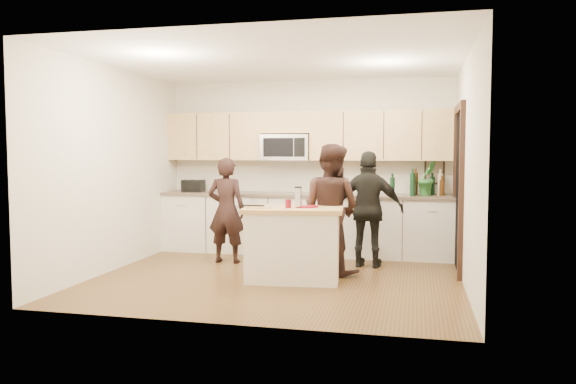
% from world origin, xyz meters
% --- Properties ---
extents(floor, '(4.50, 4.50, 0.00)m').
position_xyz_m(floor, '(0.00, 0.00, 0.00)').
color(floor, brown).
rests_on(floor, ground).
extents(room_shell, '(4.52, 4.02, 2.71)m').
position_xyz_m(room_shell, '(0.00, 0.00, 1.73)').
color(room_shell, beige).
rests_on(room_shell, ground).
extents(back_cabinetry, '(4.50, 0.66, 0.94)m').
position_xyz_m(back_cabinetry, '(0.00, 1.69, 0.47)').
color(back_cabinetry, silver).
rests_on(back_cabinetry, ground).
extents(upper_cabinetry, '(4.50, 0.33, 0.75)m').
position_xyz_m(upper_cabinetry, '(0.03, 1.83, 1.84)').
color(upper_cabinetry, tan).
rests_on(upper_cabinetry, ground).
extents(microwave, '(0.76, 0.41, 0.40)m').
position_xyz_m(microwave, '(-0.31, 1.80, 1.65)').
color(microwave, silver).
rests_on(microwave, ground).
extents(doorway, '(0.06, 1.25, 2.20)m').
position_xyz_m(doorway, '(2.23, 0.90, 1.16)').
color(doorway, black).
rests_on(doorway, ground).
extents(framed_picture, '(0.30, 0.03, 0.38)m').
position_xyz_m(framed_picture, '(1.95, 1.98, 1.28)').
color(framed_picture, black).
rests_on(framed_picture, ground).
extents(dish_towel, '(0.34, 0.60, 0.48)m').
position_xyz_m(dish_towel, '(-0.95, 1.50, 0.80)').
color(dish_towel, white).
rests_on(dish_towel, ground).
extents(island, '(1.27, 0.82, 0.90)m').
position_xyz_m(island, '(0.23, -0.15, 0.45)').
color(island, silver).
rests_on(island, ground).
extents(red_plate, '(0.29, 0.29, 0.02)m').
position_xyz_m(red_plate, '(0.38, -0.04, 0.91)').
color(red_plate, maroon).
rests_on(red_plate, island).
extents(box_grater, '(0.08, 0.07, 0.24)m').
position_xyz_m(box_grater, '(0.29, -0.16, 1.04)').
color(box_grater, silver).
rests_on(box_grater, red_plate).
extents(drink_glass, '(0.07, 0.07, 0.10)m').
position_xyz_m(drink_glass, '(0.18, -0.19, 0.95)').
color(drink_glass, maroon).
rests_on(drink_glass, island).
extents(cutting_board, '(0.30, 0.21, 0.02)m').
position_xyz_m(cutting_board, '(-0.17, -0.28, 0.91)').
color(cutting_board, tan).
rests_on(cutting_board, island).
extents(tongs, '(0.27, 0.06, 0.02)m').
position_xyz_m(tongs, '(-0.25, -0.25, 0.92)').
color(tongs, black).
rests_on(tongs, cutting_board).
extents(knife, '(0.18, 0.04, 0.01)m').
position_xyz_m(knife, '(-0.01, -0.28, 0.92)').
color(knife, silver).
rests_on(knife, cutting_board).
extents(toaster, '(0.33, 0.22, 0.20)m').
position_xyz_m(toaster, '(-1.82, 1.67, 1.04)').
color(toaster, black).
rests_on(toaster, back_cabinetry).
extents(bottle_cluster, '(0.79, 0.32, 0.39)m').
position_xyz_m(bottle_cluster, '(1.75, 1.71, 1.12)').
color(bottle_cluster, black).
rests_on(bottle_cluster, back_cabinetry).
extents(orchid, '(0.36, 0.35, 0.52)m').
position_xyz_m(orchid, '(1.84, 1.72, 1.20)').
color(orchid, '#327F35').
rests_on(orchid, back_cabinetry).
extents(woman_left, '(0.55, 0.36, 1.50)m').
position_xyz_m(woman_left, '(-0.94, 0.76, 0.75)').
color(woman_left, black).
rests_on(woman_left, ground).
extents(woman_center, '(1.01, 0.92, 1.68)m').
position_xyz_m(woman_center, '(0.61, 0.40, 0.84)').
color(woman_center, black).
rests_on(woman_center, ground).
extents(woman_right, '(0.96, 0.46, 1.59)m').
position_xyz_m(woman_right, '(1.06, 0.90, 0.80)').
color(woman_right, black).
rests_on(woman_right, ground).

